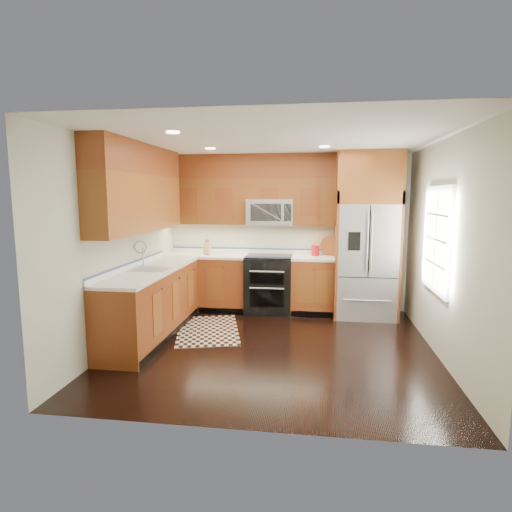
# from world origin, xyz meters

# --- Properties ---
(ground) EXTENTS (4.00, 4.00, 0.00)m
(ground) POSITION_xyz_m (0.00, 0.00, 0.00)
(ground) COLOR black
(ground) RESTS_ON ground
(wall_back) EXTENTS (4.00, 0.02, 2.60)m
(wall_back) POSITION_xyz_m (0.00, 2.00, 1.30)
(wall_back) COLOR beige
(wall_back) RESTS_ON ground
(wall_left) EXTENTS (0.02, 4.00, 2.60)m
(wall_left) POSITION_xyz_m (-2.00, 0.00, 1.30)
(wall_left) COLOR beige
(wall_left) RESTS_ON ground
(wall_right) EXTENTS (0.02, 4.00, 2.60)m
(wall_right) POSITION_xyz_m (2.00, 0.00, 1.30)
(wall_right) COLOR beige
(wall_right) RESTS_ON ground
(window) EXTENTS (0.04, 1.10, 1.30)m
(window) POSITION_xyz_m (1.98, 0.20, 1.40)
(window) COLOR white
(window) RESTS_ON ground
(base_cabinets) EXTENTS (2.85, 3.00, 0.90)m
(base_cabinets) POSITION_xyz_m (-1.23, 0.90, 0.45)
(base_cabinets) COLOR brown
(base_cabinets) RESTS_ON ground
(countertop) EXTENTS (2.86, 3.01, 0.04)m
(countertop) POSITION_xyz_m (-1.09, 1.01, 0.92)
(countertop) COLOR white
(countertop) RESTS_ON base_cabinets
(upper_cabinets) EXTENTS (2.85, 3.00, 1.15)m
(upper_cabinets) POSITION_xyz_m (-1.15, 1.09, 2.02)
(upper_cabinets) COLOR brown
(upper_cabinets) RESTS_ON ground
(range) EXTENTS (0.76, 0.67, 0.95)m
(range) POSITION_xyz_m (-0.25, 1.67, 0.47)
(range) COLOR black
(range) RESTS_ON ground
(microwave) EXTENTS (0.76, 0.40, 0.42)m
(microwave) POSITION_xyz_m (-0.25, 1.80, 1.66)
(microwave) COLOR #B2B2B7
(microwave) RESTS_ON ground
(refrigerator) EXTENTS (0.98, 0.75, 2.60)m
(refrigerator) POSITION_xyz_m (1.30, 1.63, 1.30)
(refrigerator) COLOR #B2B2B7
(refrigerator) RESTS_ON ground
(sink_faucet) EXTENTS (0.54, 0.44, 0.37)m
(sink_faucet) POSITION_xyz_m (-1.73, 0.23, 0.99)
(sink_faucet) COLOR #B2B2B7
(sink_faucet) RESTS_ON countertop
(rug) EXTENTS (1.18, 1.59, 0.01)m
(rug) POSITION_xyz_m (-1.01, 0.54, 0.01)
(rug) COLOR black
(rug) RESTS_ON ground
(knife_block) EXTENTS (0.10, 0.13, 0.25)m
(knife_block) POSITION_xyz_m (-1.32, 1.74, 1.04)
(knife_block) COLOR tan
(knife_block) RESTS_ON countertop
(utensil_crock) EXTENTS (0.16, 0.16, 0.37)m
(utensil_crock) POSITION_xyz_m (0.50, 1.82, 1.07)
(utensil_crock) COLOR #AC1523
(utensil_crock) RESTS_ON countertop
(cutting_board) EXTENTS (0.40, 0.40, 0.02)m
(cutting_board) POSITION_xyz_m (0.75, 1.92, 0.95)
(cutting_board) COLOR brown
(cutting_board) RESTS_ON countertop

